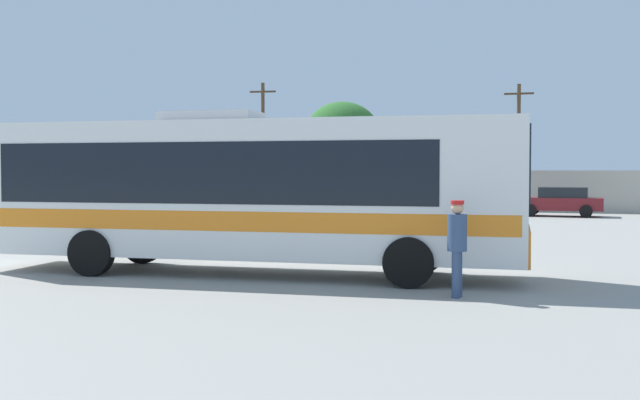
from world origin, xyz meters
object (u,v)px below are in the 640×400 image
(utility_pole_near, at_px, (263,141))
(roadside_tree_midleft, at_px, (342,134))
(attendant_by_bus_door, at_px, (457,242))
(parked_car_rightmost_maroon, at_px, (560,201))
(roadside_tree_left, at_px, (257,146))
(coach_bus_white_orange, at_px, (245,188))
(parked_car_third_red, at_px, (444,200))
(parked_car_leftmost_silver, at_px, (233,198))
(utility_pole_far, at_px, (518,144))
(parked_car_second_red, at_px, (333,198))

(utility_pole_near, bearing_deg, roadside_tree_midleft, 45.33)
(attendant_by_bus_door, xyz_separation_m, utility_pole_near, (-18.82, 33.90, 3.32))
(parked_car_rightmost_maroon, distance_m, roadside_tree_left, 24.24)
(coach_bus_white_orange, height_order, parked_car_third_red, coach_bus_white_orange)
(parked_car_third_red, xyz_separation_m, roadside_tree_midleft, (-9.37, 11.12, 4.27))
(parked_car_leftmost_silver, xyz_separation_m, roadside_tree_midleft, (3.15, 11.40, 4.27))
(attendant_by_bus_door, height_order, parked_car_leftmost_silver, attendant_by_bus_door)
(parked_car_third_red, relative_size, roadside_tree_midleft, 0.59)
(coach_bus_white_orange, bearing_deg, roadside_tree_midleft, 104.38)
(utility_pole_near, xyz_separation_m, roadside_tree_midleft, (4.30, 4.35, 0.67))
(parked_car_leftmost_silver, bearing_deg, parked_car_third_red, 1.25)
(parked_car_leftmost_silver, relative_size, parked_car_rightmost_maroon, 1.02)
(attendant_by_bus_door, xyz_separation_m, utility_pole_far, (-1.91, 34.92, 3.02))
(coach_bus_white_orange, bearing_deg, parked_car_leftmost_silver, 116.46)
(parked_car_rightmost_maroon, bearing_deg, attendant_by_bus_door, -91.83)
(parked_car_rightmost_maroon, bearing_deg, parked_car_leftmost_silver, -178.73)
(parked_car_second_red, height_order, roadside_tree_midleft, roadside_tree_midleft)
(parked_car_rightmost_maroon, bearing_deg, roadside_tree_left, 154.92)
(utility_pole_far, bearing_deg, roadside_tree_midleft, 165.19)
(attendant_by_bus_door, distance_m, parked_car_leftmost_silver, 32.15)
(parked_car_third_red, bearing_deg, roadside_tree_left, 146.75)
(attendant_by_bus_door, relative_size, utility_pole_far, 0.23)
(roadside_tree_midleft, bearing_deg, utility_pole_far, -14.81)
(attendant_by_bus_door, bearing_deg, coach_bus_white_orange, 161.78)
(parked_car_third_red, height_order, roadside_tree_left, roadside_tree_left)
(coach_bus_white_orange, height_order, roadside_tree_left, roadside_tree_left)
(utility_pole_near, bearing_deg, attendant_by_bus_door, -60.96)
(parked_car_leftmost_silver, bearing_deg, utility_pole_far, 27.10)
(roadside_tree_left, bearing_deg, parked_car_third_red, -33.25)
(utility_pole_near, height_order, roadside_tree_left, utility_pole_near)
(utility_pole_far, height_order, roadside_tree_left, utility_pole_far)
(roadside_tree_left, bearing_deg, roadside_tree_midleft, 7.28)
(parked_car_second_red, bearing_deg, utility_pole_near, 138.08)
(attendant_by_bus_door, relative_size, utility_pole_near, 0.22)
(parked_car_leftmost_silver, bearing_deg, parked_car_rightmost_maroon, 1.27)
(parked_car_rightmost_maroon, bearing_deg, roadside_tree_midleft, 144.48)
(parked_car_second_red, distance_m, utility_pole_near, 10.30)
(parked_car_leftmost_silver, height_order, utility_pole_near, utility_pole_near)
(utility_pole_far, bearing_deg, roadside_tree_left, 172.42)
(parked_car_leftmost_silver, height_order, utility_pole_far, utility_pole_far)
(parked_car_leftmost_silver, xyz_separation_m, parked_car_third_red, (12.52, 0.27, -0.00))
(parked_car_leftmost_silver, relative_size, roadside_tree_left, 0.72)
(attendant_by_bus_door, distance_m, utility_pole_near, 38.91)
(parked_car_second_red, xyz_separation_m, roadside_tree_midleft, (-2.88, 10.81, 4.24))
(parked_car_leftmost_silver, height_order, parked_car_rightmost_maroon, parked_car_rightmost_maroon)
(roadside_tree_left, bearing_deg, utility_pole_near, -59.94)
(coach_bus_white_orange, relative_size, utility_pole_far, 1.61)
(coach_bus_white_orange, distance_m, roadside_tree_midleft, 37.86)
(parked_car_second_red, height_order, parked_car_third_red, parked_car_second_red)
(utility_pole_near, bearing_deg, utility_pole_far, 3.45)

